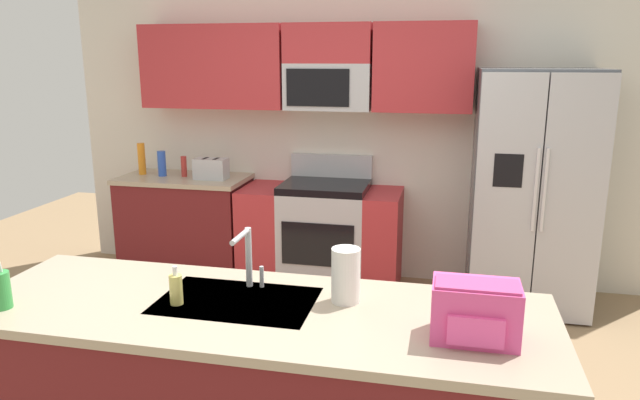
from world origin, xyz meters
The scene contains 14 objects.
ground_plane centered at (0.00, 0.00, 0.00)m, with size 9.00×9.00×0.00m, color #997A56.
kitchen_wall_unit centered at (-0.14, 2.08, 1.47)m, with size 5.20×0.43×2.60m.
back_counter centered at (-1.50, 1.80, 0.45)m, with size 1.12×0.63×0.90m.
range_oven centered at (-0.25, 1.80, 0.44)m, with size 1.36×0.61×1.10m.
refrigerator centered at (1.43, 1.73, 0.93)m, with size 0.90×0.76×1.85m.
toaster centered at (-1.22, 1.75, 0.99)m, with size 0.28×0.16×0.18m.
pepper_mill centered at (-1.49, 1.80, 0.99)m, with size 0.05×0.05×0.18m, color #B2332D.
bottle_blue centered at (-1.70, 1.78, 1.01)m, with size 0.07×0.07×0.22m, color blue.
bottle_orange centered at (-1.91, 1.82, 1.04)m, with size 0.07×0.07×0.28m, color orange.
sink_faucet centered at (-0.08, -0.54, 1.07)m, with size 0.08×0.21×0.28m.
drink_cup_green centered at (-1.02, -0.97, 0.98)m, with size 0.08×0.08×0.28m.
soap_dispenser centered at (-0.32, -0.77, 0.97)m, with size 0.06×0.06×0.17m.
paper_towel_roll centered at (0.38, -0.59, 1.02)m, with size 0.12×0.12×0.24m, color white.
backpack centered at (0.91, -0.83, 1.02)m, with size 0.32×0.22×0.23m.
Camera 1 is at (0.78, -2.92, 1.93)m, focal length 32.91 mm.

